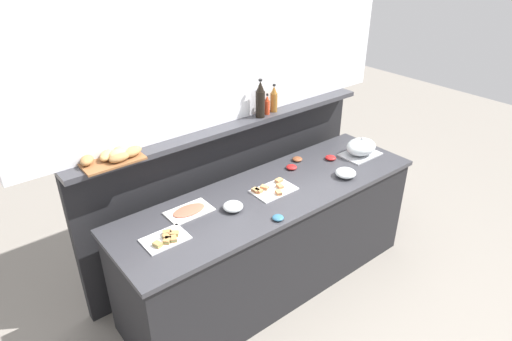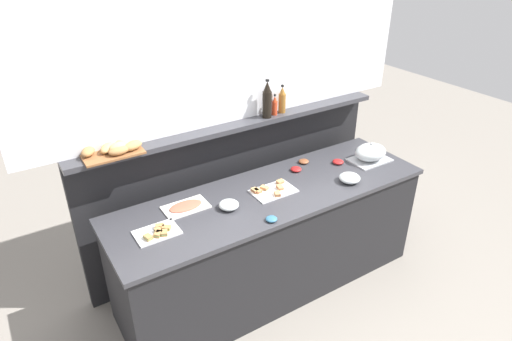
% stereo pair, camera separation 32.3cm
% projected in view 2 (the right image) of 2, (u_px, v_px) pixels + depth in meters
% --- Properties ---
extents(ground_plane, '(12.00, 12.00, 0.00)m').
position_uv_depth(ground_plane, '(235.00, 246.00, 4.22)').
color(ground_plane, gray).
extents(buffet_counter, '(2.51, 0.75, 0.91)m').
position_uv_depth(buffet_counter, '(271.00, 240.00, 3.56)').
color(buffet_counter, black).
rests_on(buffet_counter, ground_plane).
extents(back_ledge_unit, '(2.68, 0.22, 1.30)m').
position_uv_depth(back_ledge_unit, '(236.00, 186.00, 3.86)').
color(back_ledge_unit, black).
rests_on(back_ledge_unit, ground_plane).
extents(upper_wall_panel, '(3.28, 0.08, 1.30)m').
position_uv_depth(upper_wall_panel, '(230.00, 37.00, 3.27)').
color(upper_wall_panel, white).
rests_on(upper_wall_panel, back_ledge_unit).
extents(sandwich_platter_front, '(0.29, 0.20, 0.04)m').
position_uv_depth(sandwich_platter_front, '(158.00, 232.00, 2.89)').
color(sandwich_platter_front, white).
rests_on(sandwich_platter_front, buffet_counter).
extents(sandwich_platter_side, '(0.33, 0.21, 0.04)m').
position_uv_depth(sandwich_platter_side, '(272.00, 190.00, 3.35)').
color(sandwich_platter_side, white).
rests_on(sandwich_platter_side, buffet_counter).
extents(cold_cuts_platter, '(0.32, 0.19, 0.02)m').
position_uv_depth(cold_cuts_platter, '(186.00, 207.00, 3.15)').
color(cold_cuts_platter, white).
rests_on(cold_cuts_platter, buffet_counter).
extents(serving_cloche, '(0.34, 0.24, 0.17)m').
position_uv_depth(serving_cloche, '(370.00, 153.00, 3.76)').
color(serving_cloche, '#B7BABF').
rests_on(serving_cloche, buffet_counter).
extents(glass_bowl_large, '(0.17, 0.17, 0.07)m').
position_uv_depth(glass_bowl_large, '(350.00, 178.00, 3.47)').
color(glass_bowl_large, silver).
rests_on(glass_bowl_large, buffet_counter).
extents(glass_bowl_medium, '(0.14, 0.14, 0.06)m').
position_uv_depth(glass_bowl_medium, '(229.00, 205.00, 3.14)').
color(glass_bowl_medium, silver).
rests_on(glass_bowl_medium, buffet_counter).
extents(condiment_bowl_red, '(0.09, 0.09, 0.03)m').
position_uv_depth(condiment_bowl_red, '(338.00, 162.00, 3.74)').
color(condiment_bowl_red, red).
rests_on(condiment_bowl_red, buffet_counter).
extents(condiment_bowl_teal, '(0.09, 0.09, 0.03)m').
position_uv_depth(condiment_bowl_teal, '(304.00, 161.00, 3.75)').
color(condiment_bowl_teal, brown).
rests_on(condiment_bowl_teal, buffet_counter).
extents(condiment_bowl_cream, '(0.08, 0.08, 0.03)m').
position_uv_depth(condiment_bowl_cream, '(271.00, 219.00, 3.01)').
color(condiment_bowl_cream, teal).
rests_on(condiment_bowl_cream, buffet_counter).
extents(condiment_bowl_dark, '(0.09, 0.09, 0.03)m').
position_uv_depth(condiment_bowl_dark, '(296.00, 169.00, 3.63)').
color(condiment_bowl_dark, red).
rests_on(condiment_bowl_dark, buffet_counter).
extents(vinegar_bottle_amber, '(0.06, 0.06, 0.24)m').
position_uv_depth(vinegar_bottle_amber, '(282.00, 100.00, 3.66)').
color(vinegar_bottle_amber, '#8E5B23').
rests_on(vinegar_bottle_amber, back_ledge_unit).
extents(hot_sauce_bottle, '(0.04, 0.04, 0.18)m').
position_uv_depth(hot_sauce_bottle, '(275.00, 106.00, 3.63)').
color(hot_sauce_bottle, red).
rests_on(hot_sauce_bottle, back_ledge_unit).
extents(wine_bottle_dark, '(0.08, 0.08, 0.32)m').
position_uv_depth(wine_bottle_dark, '(267.00, 100.00, 3.55)').
color(wine_bottle_dark, black).
rests_on(wine_bottle_dark, back_ledge_unit).
extents(bread_basket, '(0.43, 0.26, 0.08)m').
position_uv_depth(bread_basket, '(115.00, 149.00, 3.02)').
color(bread_basket, brown).
rests_on(bread_basket, back_ledge_unit).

